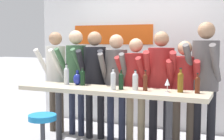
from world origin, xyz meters
TOP-DOWN VIEW (x-y plane):
  - back_wall at (-0.01, 1.58)m, footprint 4.30×0.12m
  - tasting_table at (-0.00, 0.00)m, footprint 2.70×0.55m
  - bar_stool at (-0.65, -0.67)m, footprint 0.38×0.38m
  - person_far_left at (-1.28, 0.60)m, footprint 0.43×0.55m
  - person_left at (-0.87, 0.58)m, footprint 0.42×0.54m
  - person_center_left at (-0.50, 0.53)m, footprint 0.49×0.60m
  - person_center at (-0.12, 0.53)m, footprint 0.45×0.56m
  - person_center_right at (0.19, 0.56)m, footprint 0.45×0.54m
  - person_right at (0.58, 0.56)m, footprint 0.52×0.61m
  - person_far_right at (0.91, 0.61)m, footprint 0.49×0.56m
  - person_rightmost at (1.20, 0.61)m, footprint 0.50×0.62m
  - wine_bottle_0 at (0.37, 0.01)m, footprint 0.08×0.08m
  - wine_bottle_1 at (1.17, 0.07)m, footprint 0.06×0.06m
  - wine_bottle_2 at (-0.49, 0.12)m, footprint 0.07×0.07m
  - wine_bottle_3 at (0.18, -0.03)m, footprint 0.07×0.07m
  - wine_bottle_4 at (0.09, -0.09)m, footprint 0.07×0.07m
  - wine_bottle_5 at (0.51, 0.01)m, footprint 0.06×0.06m
  - wine_bottle_6 at (-0.75, 0.10)m, footprint 0.08×0.08m
  - wine_bottle_7 at (0.96, 0.06)m, footprint 0.07×0.07m
  - wine_glass_0 at (0.80, 0.03)m, footprint 0.07×0.07m
  - decorative_vase at (-0.58, 0.13)m, footprint 0.13×0.13m

SIDE VIEW (x-z plane):
  - bar_stool at x=-0.65m, z-range 0.10..0.75m
  - tasting_table at x=0.00m, z-range 0.33..1.26m
  - person_far_right at x=0.91m, z-range 0.18..1.76m
  - person_center_right at x=0.19m, z-range 0.19..1.82m
  - decorative_vase at x=-0.58m, z-range 0.91..1.13m
  - wine_bottle_1 at x=1.17m, z-range 0.92..1.18m
  - person_center at x=-0.12m, z-range 0.21..1.89m
  - wine_bottle_5 at x=0.51m, z-range 0.92..1.19m
  - wine_bottle_3 at x=0.18m, z-range 0.92..1.19m
  - wine_bottle_2 at x=-0.49m, z-range 0.92..1.19m
  - wine_glass_0 at x=0.80m, z-range 0.96..1.14m
  - wine_bottle_0 at x=0.37m, z-range 0.92..1.19m
  - person_right at x=0.58m, z-range 0.20..1.93m
  - wine_bottle_4 at x=0.09m, z-range 0.92..1.22m
  - wine_bottle_6 at x=-0.75m, z-range 0.91..1.23m
  - wine_bottle_7 at x=0.96m, z-range 0.91..1.23m
  - person_center_left at x=-0.50m, z-range 0.21..1.94m
  - person_far_left at x=-1.28m, z-range 0.22..1.96m
  - person_left at x=-0.87m, z-range 0.22..1.98m
  - person_rightmost at x=1.20m, z-range 0.23..2.08m
  - back_wall at x=-0.01m, z-range 0.00..2.50m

